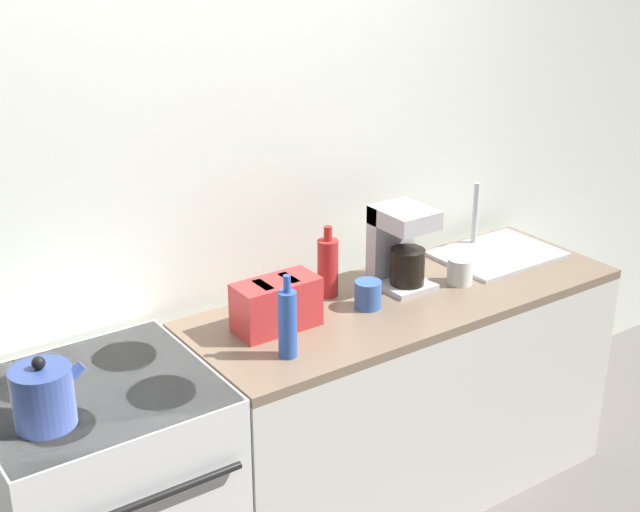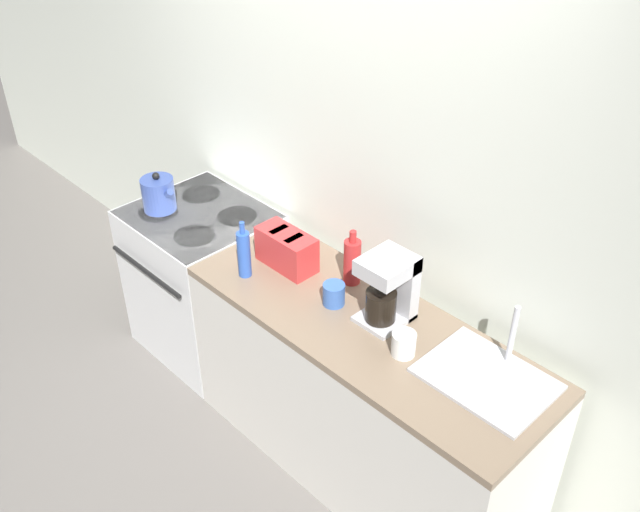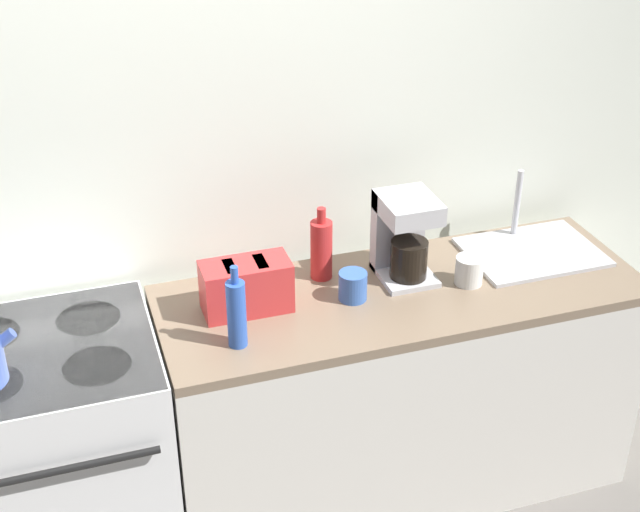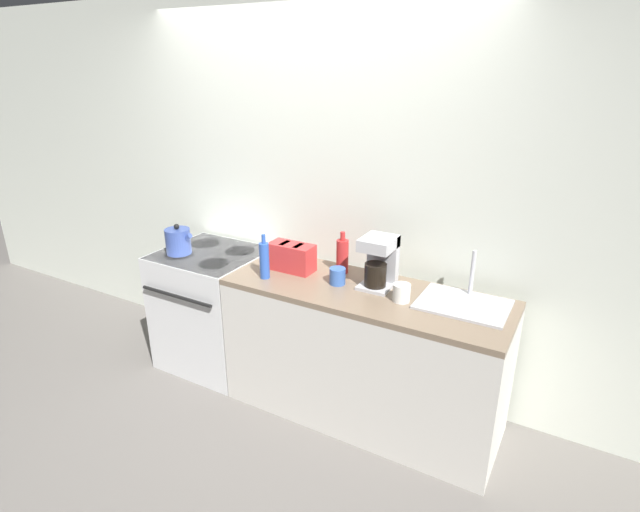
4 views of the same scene
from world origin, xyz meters
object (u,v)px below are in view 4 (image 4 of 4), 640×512
at_px(kettle, 178,241).
at_px(cup_white, 402,293).
at_px(bottle_blue, 264,260).
at_px(cup_blue, 337,276).
at_px(toaster, 292,257).
at_px(coffee_maker, 379,260).
at_px(stove, 214,307).
at_px(bottle_red, 342,256).

xyz_separation_m(kettle, cup_white, (1.64, 0.06, -0.04)).
distance_m(bottle_blue, cup_blue, 0.47).
bearing_deg(toaster, coffee_maker, 5.05).
distance_m(kettle, bottle_blue, 0.78).
bearing_deg(stove, cup_blue, -1.18).
relative_size(bottle_blue, bottle_red, 1.05).
height_order(toaster, coffee_maker, coffee_maker).
relative_size(stove, cup_white, 8.59).
relative_size(stove, bottle_blue, 3.07).
xyz_separation_m(coffee_maker, bottle_blue, (-0.67, -0.24, -0.04)).
distance_m(kettle, toaster, 0.87).
distance_m(bottle_red, cup_blue, 0.19).
relative_size(stove, coffee_maker, 2.81).
height_order(bottle_blue, bottle_red, bottle_blue).
bearing_deg(cup_blue, coffee_maker, 23.88).
bearing_deg(toaster, stove, -177.72).
bearing_deg(kettle, stove, 31.26).
relative_size(cup_white, cup_blue, 1.00).
distance_m(stove, cup_blue, 1.14).
relative_size(stove, cup_blue, 8.62).
xyz_separation_m(bottle_red, cup_blue, (0.06, -0.17, -0.06)).
bearing_deg(bottle_red, kettle, -167.35).
height_order(kettle, cup_white, kettle).
height_order(bottle_red, cup_blue, bottle_red).
height_order(stove, kettle, kettle).
bearing_deg(cup_white, coffee_maker, 146.45).
xyz_separation_m(kettle, coffee_maker, (1.45, 0.19, 0.07)).
bearing_deg(kettle, coffee_maker, 7.44).
relative_size(kettle, bottle_red, 0.80).
bearing_deg(stove, coffee_maker, 3.57).
bearing_deg(cup_white, kettle, -177.98).
distance_m(stove, bottle_blue, 0.83).
height_order(stove, bottle_blue, bottle_blue).
bearing_deg(coffee_maker, bottle_red, 165.67).
xyz_separation_m(bottle_blue, bottle_red, (0.38, 0.32, -0.01)).
distance_m(kettle, cup_blue, 1.22).
relative_size(coffee_maker, cup_white, 3.06).
relative_size(stove, bottle_red, 3.21).
relative_size(bottle_blue, cup_white, 2.79).
bearing_deg(cup_white, bottle_blue, -172.59).
height_order(coffee_maker, cup_white, coffee_maker).
height_order(bottle_blue, cup_white, bottle_blue).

